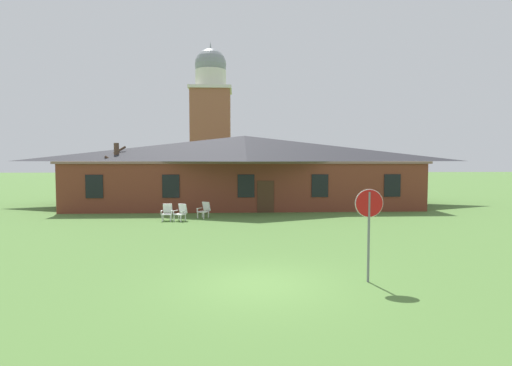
{
  "coord_description": "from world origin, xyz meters",
  "views": [
    {
      "loc": [
        -0.65,
        -10.97,
        3.47
      ],
      "look_at": [
        0.35,
        9.09,
        2.3
      ],
      "focal_mm": 28.22,
      "sensor_mm": 36.0,
      "label": 1
    }
  ],
  "objects_px": {
    "stop_sign": "(369,216)",
    "lawn_chair_by_porch": "(167,212)",
    "lawn_chair_left_end": "(204,210)",
    "lawn_chair_near_door": "(181,212)"
  },
  "relations": [
    {
      "from": "stop_sign",
      "to": "lawn_chair_by_porch",
      "type": "bearing_deg",
      "value": 122.75
    },
    {
      "from": "lawn_chair_by_porch",
      "to": "lawn_chair_near_door",
      "type": "relative_size",
      "value": 1.0
    },
    {
      "from": "lawn_chair_left_end",
      "to": "lawn_chair_by_porch",
      "type": "bearing_deg",
      "value": -155.32
    },
    {
      "from": "lawn_chair_left_end",
      "to": "stop_sign",
      "type": "bearing_deg",
      "value": -66.35
    },
    {
      "from": "lawn_chair_by_porch",
      "to": "stop_sign",
      "type": "bearing_deg",
      "value": -57.25
    },
    {
      "from": "lawn_chair_by_porch",
      "to": "lawn_chair_near_door",
      "type": "xyz_separation_m",
      "value": [
        0.79,
        -0.09,
        0.0
      ]
    },
    {
      "from": "lawn_chair_by_porch",
      "to": "lawn_chair_near_door",
      "type": "bearing_deg",
      "value": -6.3
    },
    {
      "from": "stop_sign",
      "to": "lawn_chair_left_end",
      "type": "distance_m",
      "value": 14.1
    },
    {
      "from": "stop_sign",
      "to": "lawn_chair_near_door",
      "type": "bearing_deg",
      "value": 120.16
    },
    {
      "from": "lawn_chair_by_porch",
      "to": "lawn_chair_left_end",
      "type": "height_order",
      "value": "same"
    }
  ]
}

